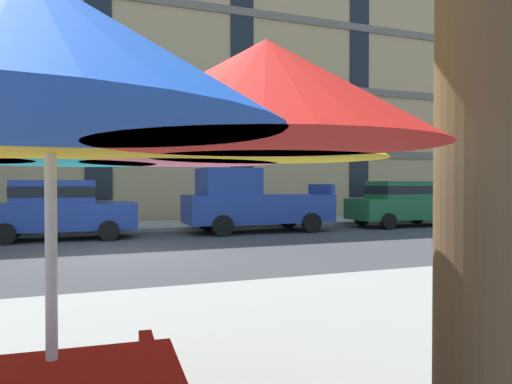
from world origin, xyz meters
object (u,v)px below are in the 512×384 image
at_px(sedan_green, 403,202).
at_px(patio_umbrella, 50,110).
at_px(sedan_gray, 500,201).
at_px(pickup_blue_midblock, 252,203).
at_px(sedan_blue, 58,208).

relative_size(sedan_green, patio_umbrella, 1.16).
distance_m(sedan_green, patio_umbrella, 17.59).
bearing_deg(sedan_gray, pickup_blue_midblock, 180.00).
height_order(sedan_blue, sedan_green, same).
bearing_deg(patio_umbrella, sedan_green, 46.34).
bearing_deg(pickup_blue_midblock, sedan_green, -0.00).
bearing_deg(sedan_blue, pickup_blue_midblock, 0.00).
bearing_deg(patio_umbrella, sedan_gray, 36.37).
relative_size(sedan_green, sedan_gray, 1.00).
bearing_deg(sedan_blue, sedan_gray, 0.00).
bearing_deg(sedan_green, sedan_blue, 180.00).
height_order(sedan_blue, patio_umbrella, patio_umbrella).
distance_m(sedan_blue, sedan_green, 12.56).
height_order(pickup_blue_midblock, patio_umbrella, patio_umbrella).
xyz_separation_m(sedan_green, patio_umbrella, (-12.12, -12.70, 1.09)).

